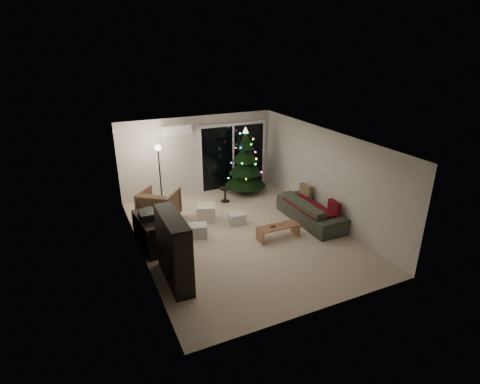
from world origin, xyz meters
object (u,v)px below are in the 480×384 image
(bookshelf, at_px, (165,251))
(armchair, at_px, (159,205))
(sofa, at_px, (311,210))
(coffee_table, at_px, (278,232))
(media_cabinet, at_px, (150,233))
(christmas_tree, at_px, (246,160))

(bookshelf, height_order, armchair, bookshelf)
(armchair, height_order, sofa, armchair)
(bookshelf, xyz_separation_m, coffee_table, (3.01, 0.66, -0.56))
(bookshelf, distance_m, media_cabinet, 1.58)
(christmas_tree, bearing_deg, sofa, -75.73)
(media_cabinet, bearing_deg, coffee_table, -21.62)
(media_cabinet, height_order, coffee_table, media_cabinet)
(bookshelf, distance_m, armchair, 3.00)
(sofa, bearing_deg, armchair, 63.90)
(bookshelf, bearing_deg, armchair, 91.35)
(sofa, bearing_deg, media_cabinet, 84.26)
(coffee_table, xyz_separation_m, christmas_tree, (0.60, 3.17, 0.91))
(media_cabinet, bearing_deg, armchair, 62.69)
(coffee_table, distance_m, christmas_tree, 3.35)
(bookshelf, xyz_separation_m, media_cabinet, (0.00, 1.54, -0.34))
(bookshelf, relative_size, sofa, 0.66)
(coffee_table, bearing_deg, christmas_tree, 79.41)
(media_cabinet, height_order, christmas_tree, christmas_tree)
(coffee_table, relative_size, christmas_tree, 0.50)
(media_cabinet, relative_size, armchair, 1.29)
(media_cabinet, relative_size, coffee_table, 1.16)
(bookshelf, relative_size, christmas_tree, 0.68)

